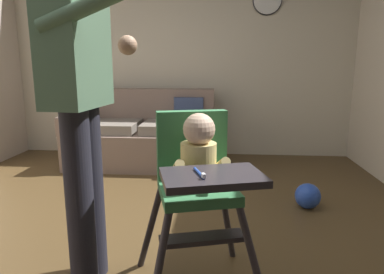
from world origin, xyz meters
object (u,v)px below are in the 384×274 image
object	(u,v)px
adult_standing	(80,101)
high_chair	(197,171)
couch	(144,135)
toy_ball	(308,196)
wall_clock	(267,0)

from	to	relation	value
adult_standing	high_chair	bearing A→B (deg)	0.01
couch	toy_ball	bearing A→B (deg)	52.90
high_chair	toy_ball	size ratio (longest dim) A/B	4.54
adult_standing	wall_clock	distance (m)	3.16
high_chair	adult_standing	size ratio (longest dim) A/B	0.55
high_chair	adult_standing	xyz separation A→B (m)	(-0.58, 0.05, 0.33)
adult_standing	toy_ball	size ratio (longest dim) A/B	8.31
couch	adult_standing	bearing A→B (deg)	5.10
couch	wall_clock	distance (m)	2.18
high_chair	wall_clock	size ratio (longest dim) A/B	2.68
high_chair	adult_standing	world-z (taller)	adult_standing
adult_standing	wall_clock	bearing A→B (deg)	71.16
high_chair	adult_standing	bearing A→B (deg)	-110.54
adult_standing	toy_ball	bearing A→B (deg)	42.25
high_chair	wall_clock	world-z (taller)	wall_clock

